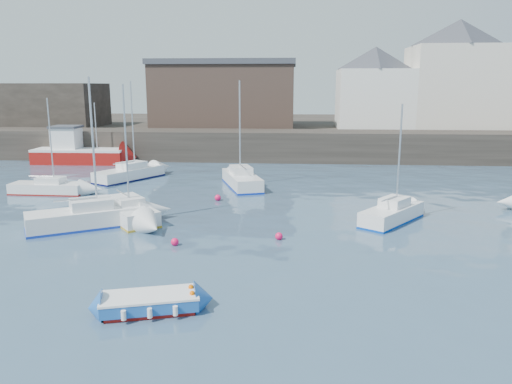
# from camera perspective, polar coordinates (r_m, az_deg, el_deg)

# --- Properties ---
(water) EXTENTS (220.00, 220.00, 0.00)m
(water) POSITION_cam_1_polar(r_m,az_deg,el_deg) (18.03, -2.99, -12.73)
(water) COLOR #2D4760
(water) RESTS_ON ground
(quay_wall) EXTENTS (90.00, 5.00, 3.00)m
(quay_wall) POSITION_cam_1_polar(r_m,az_deg,el_deg) (51.63, 1.96, 5.34)
(quay_wall) COLOR #28231E
(quay_wall) RESTS_ON ground
(land_strip) EXTENTS (90.00, 32.00, 2.80)m
(land_strip) POSITION_cam_1_polar(r_m,az_deg,el_deg) (69.54, 2.60, 6.99)
(land_strip) COLOR #28231E
(land_strip) RESTS_ON ground
(bldg_east_a) EXTENTS (13.36, 13.36, 11.80)m
(bldg_east_a) POSITION_cam_1_polar(r_m,az_deg,el_deg) (60.91, 21.95, 12.41)
(bldg_east_a) COLOR beige
(bldg_east_a) RESTS_ON land_strip
(bldg_east_d) EXTENTS (11.14, 11.14, 8.95)m
(bldg_east_d) POSITION_cam_1_polar(r_m,az_deg,el_deg) (58.40, 13.36, 11.58)
(bldg_east_d) COLOR white
(bldg_east_d) RESTS_ON land_strip
(warehouse) EXTENTS (16.40, 10.40, 7.60)m
(warehouse) POSITION_cam_1_polar(r_m,az_deg,el_deg) (59.80, -3.53, 11.16)
(warehouse) COLOR #3D2D26
(warehouse) RESTS_ON land_strip
(bldg_west) EXTENTS (14.00, 8.00, 5.00)m
(bldg_west) POSITION_cam_1_polar(r_m,az_deg,el_deg) (65.62, -23.30, 9.15)
(bldg_west) COLOR #353028
(bldg_west) RESTS_ON land_strip
(blue_dinghy) EXTENTS (3.54, 2.25, 0.62)m
(blue_dinghy) POSITION_cam_1_polar(r_m,az_deg,el_deg) (17.73, -12.04, -12.21)
(blue_dinghy) COLOR maroon
(blue_dinghy) RESTS_ON ground
(fishing_boat) EXTENTS (9.01, 3.56, 5.92)m
(fishing_boat) POSITION_cam_1_polar(r_m,az_deg,el_deg) (52.70, -19.68, 4.39)
(fishing_boat) COLOR maroon
(fishing_boat) RESTS_ON ground
(sailboat_a) EXTENTS (6.30, 4.87, 8.02)m
(sailboat_a) POSITION_cam_1_polar(r_m,az_deg,el_deg) (28.59, -18.75, -2.74)
(sailboat_a) COLOR white
(sailboat_a) RESTS_ON ground
(sailboat_b) EXTENTS (5.14, 5.85, 7.64)m
(sailboat_b) POSITION_cam_1_polar(r_m,az_deg,el_deg) (29.78, -14.60, -2.03)
(sailboat_b) COLOR white
(sailboat_b) RESTS_ON ground
(sailboat_c) EXTENTS (4.29, 4.95, 6.58)m
(sailboat_c) POSITION_cam_1_polar(r_m,az_deg,el_deg) (29.14, 15.30, -2.37)
(sailboat_c) COLOR white
(sailboat_c) RESTS_ON ground
(sailboat_e) EXTENTS (5.25, 1.77, 6.72)m
(sailboat_e) POSITION_cam_1_polar(r_m,az_deg,el_deg) (38.45, -22.66, 0.46)
(sailboat_e) COLOR white
(sailboat_e) RESTS_ON ground
(sailboat_f) EXTENTS (3.77, 6.40, 7.93)m
(sailboat_f) POSITION_cam_1_polar(r_m,az_deg,el_deg) (37.92, -1.65, 1.44)
(sailboat_f) COLOR white
(sailboat_f) RESTS_ON ground
(sailboat_h) EXTENTS (4.79, 6.30, 7.91)m
(sailboat_h) POSITION_cam_1_polar(r_m,az_deg,el_deg) (42.15, -14.24, 2.09)
(sailboat_h) COLOR white
(sailboat_h) RESTS_ON ground
(buoy_near) EXTENTS (0.38, 0.38, 0.38)m
(buoy_near) POSITION_cam_1_polar(r_m,az_deg,el_deg) (24.53, -9.25, -6.03)
(buoy_near) COLOR #FC1353
(buoy_near) RESTS_ON ground
(buoy_mid) EXTENTS (0.38, 0.38, 0.38)m
(buoy_mid) POSITION_cam_1_polar(r_m,az_deg,el_deg) (25.12, 2.63, -5.45)
(buoy_mid) COLOR #FC1353
(buoy_mid) RESTS_ON ground
(buoy_far) EXTENTS (0.42, 0.42, 0.42)m
(buoy_far) POSITION_cam_1_polar(r_m,az_deg,el_deg) (33.56, -4.38, -0.97)
(buoy_far) COLOR #FC1353
(buoy_far) RESTS_ON ground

